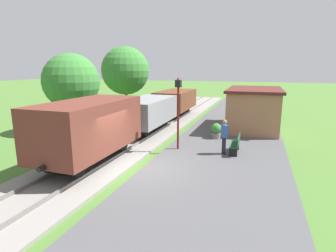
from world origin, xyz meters
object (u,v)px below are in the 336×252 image
at_px(tree_trackside_far, 125,71).
at_px(station_hut, 254,108).
at_px(person_waiting, 224,135).
at_px(potted_planter, 216,131).
at_px(lamp_post_near, 178,100).
at_px(tree_trackside_mid, 71,82).
at_px(bench_near_hut, 236,144).
at_px(freight_train, 144,113).

bearing_deg(tree_trackside_far, station_hut, -20.89).
xyz_separation_m(person_waiting, potted_planter, (-0.82, 2.92, -0.46)).
xyz_separation_m(person_waiting, lamp_post_near, (-2.38, 0.11, 1.62)).
bearing_deg(potted_planter, tree_trackside_mid, -178.05).
height_order(bench_near_hut, person_waiting, person_waiting).
relative_size(tree_trackside_mid, tree_trackside_far, 0.84).
distance_m(potted_planter, tree_trackside_far, 13.56).
bearing_deg(freight_train, potted_planter, -2.58).
height_order(potted_planter, lamp_post_near, lamp_post_near).
height_order(lamp_post_near, tree_trackside_far, tree_trackside_far).
relative_size(lamp_post_near, tree_trackside_far, 0.57).
xyz_separation_m(freight_train, tree_trackside_mid, (-5.08, -0.55, 1.97)).
bearing_deg(bench_near_hut, station_hut, 84.25).
height_order(lamp_post_near, tree_trackside_mid, tree_trackside_mid).
relative_size(bench_near_hut, potted_planter, 1.64).
xyz_separation_m(lamp_post_near, tree_trackside_mid, (-8.32, 2.47, 0.67)).
relative_size(person_waiting, lamp_post_near, 0.46).
bearing_deg(tree_trackside_far, tree_trackside_mid, -87.78).
xyz_separation_m(freight_train, person_waiting, (5.63, -3.14, -0.32)).
distance_m(freight_train, potted_planter, 4.87).
bearing_deg(station_hut, tree_trackside_mid, -161.67).
xyz_separation_m(station_hut, person_waiting, (-1.17, -6.52, -0.47)).
bearing_deg(potted_planter, bench_near_hut, -61.86).
distance_m(station_hut, lamp_post_near, 7.41).
height_order(station_hut, tree_trackside_mid, tree_trackside_mid).
distance_m(freight_train, person_waiting, 6.45).
xyz_separation_m(freight_train, bench_near_hut, (6.18, -2.79, -0.78)).
bearing_deg(tree_trackside_mid, bench_near_hut, -11.24).
height_order(person_waiting, potted_planter, person_waiting).
bearing_deg(tree_trackside_mid, potted_planter, 1.95).
height_order(potted_planter, tree_trackside_mid, tree_trackside_mid).
bearing_deg(bench_near_hut, potted_planter, 118.14).
bearing_deg(person_waiting, tree_trackside_far, -69.55).
bearing_deg(potted_planter, station_hut, 60.97).
height_order(bench_near_hut, tree_trackside_mid, tree_trackside_mid).
relative_size(station_hut, bench_near_hut, 3.87).
bearing_deg(person_waiting, freight_train, -53.32).
distance_m(station_hut, potted_planter, 4.22).
bearing_deg(person_waiting, potted_planter, -98.42).
distance_m(person_waiting, lamp_post_near, 2.88).
bearing_deg(freight_train, bench_near_hut, -24.30).
xyz_separation_m(station_hut, tree_trackside_mid, (-11.88, -3.94, 1.82)).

